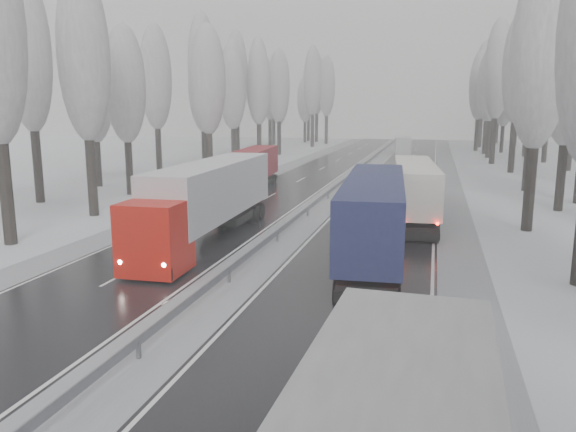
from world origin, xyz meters
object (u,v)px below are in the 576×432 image
at_px(truck_blue_box, 375,212).
at_px(truck_cream_box, 414,186).
at_px(truck_red_white, 207,197).
at_px(box_truck_distant, 403,146).
at_px(truck_red_red, 251,168).

bearing_deg(truck_blue_box, truck_cream_box, 78.52).
relative_size(truck_blue_box, truck_red_white, 0.96).
bearing_deg(box_truck_distant, truck_red_red, -107.96).
relative_size(truck_blue_box, box_truck_distant, 2.13).
bearing_deg(truck_red_red, box_truck_distant, 71.29).
xyz_separation_m(truck_blue_box, truck_cream_box, (1.51, 11.40, -0.19)).
distance_m(truck_blue_box, truck_cream_box, 11.50).
bearing_deg(truck_cream_box, truck_red_white, -144.06).
bearing_deg(truck_blue_box, truck_red_white, 166.67).
distance_m(box_truck_distant, truck_red_red, 48.02).
relative_size(truck_cream_box, box_truck_distant, 1.97).
height_order(truck_blue_box, truck_red_white, truck_red_white).
bearing_deg(truck_blue_box, truck_red_red, 119.33).
distance_m(truck_blue_box, box_truck_distant, 67.12).
relative_size(box_truck_distant, truck_red_white, 0.45).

